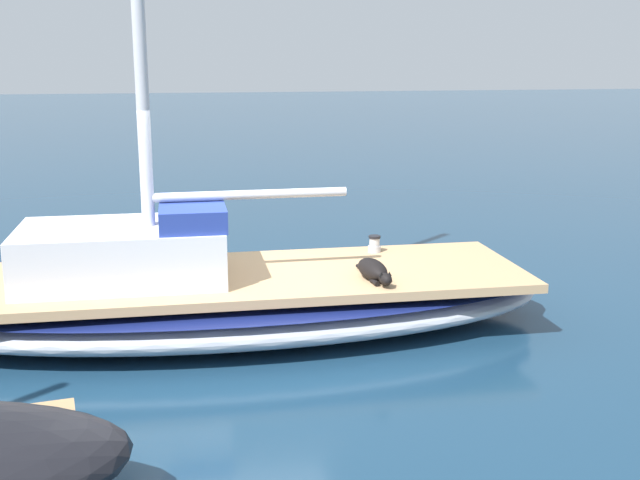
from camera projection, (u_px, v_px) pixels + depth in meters
ground_plane at (234, 330)px, 9.05m from camera, size 120.00×120.00×0.00m
sailboat_main at (234, 302)px, 8.97m from camera, size 2.62×7.27×0.66m
cabin_house at (130, 249)px, 8.62m from camera, size 1.43×2.24×0.84m
dog_black at (374, 270)px, 8.65m from camera, size 0.95×0.33×0.22m
deck_winch at (374, 244)px, 9.88m from camera, size 0.16×0.16×0.21m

